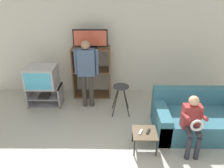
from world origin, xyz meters
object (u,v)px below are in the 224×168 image
Objects in this scene: remote_control_white at (141,132)px; couch at (198,119)px; person_standing_adult at (87,68)px; person_seated_child at (192,121)px; tv_stand at (45,95)px; television_flat at (90,39)px; snack_table at (145,134)px; remote_control_black at (148,131)px; folding_stool at (121,91)px; media_shelf at (92,72)px; television_main at (41,77)px.

remote_control_white is 0.08× the size of couch.
person_seated_child is (1.91, -1.47, -0.35)m from person_standing_adult.
television_flat is (1.08, 0.46, 1.23)m from tv_stand.
snack_table is 1.96m from person_standing_adult.
couch is at bearing 50.91° from remote_control_black.
remote_control_white is 0.14× the size of person_seated_child.
person_standing_adult is (-1.14, 1.46, 0.65)m from snack_table.
person_seated_child is at bearing 21.94° from remote_control_black.
tv_stand is at bearing 144.78° from snack_table.
person_seated_child is (1.15, -1.18, 0.07)m from folding_stool.
folding_stool is at bearing 108.07° from snack_table.
snack_table is 0.09m from remote_control_white.
media_shelf is 0.80× the size of person_standing_adult.
person_seated_child reaches higher than couch.
folding_stool is at bearing -50.10° from media_shelf.
couch is at bearing 58.07° from person_seated_child.
folding_stool is 1.64m from couch.
media_shelf is (1.08, 0.49, 0.41)m from tv_stand.
snack_table is at bearing -35.22° from tv_stand.
remote_control_white is at bearing -62.93° from television_flat.
television_main is at bearing -157.74° from television_flat.
folding_stool is (1.79, -0.36, 0.30)m from tv_stand.
tv_stand is 1.15× the size of folding_stool.
remote_control_white is (0.31, -1.17, -0.17)m from folding_stool.
couch is 2.53m from person_standing_adult.
television_flat is 5.62× the size of remote_control_white.
television_main reaches higher than remote_control_black.
folding_stool is at bearing 134.20° from person_seated_child.
television_main is at bearing 152.43° from person_seated_child.
snack_table is 2.91× the size of remote_control_white.
folding_stool is 0.91m from person_standing_adult.
media_shelf is 3.01× the size of snack_table.
media_shelf is 2.75m from person_seated_child.
folding_stool is at bearing 135.16° from remote_control_black.
folding_stool is 4.65× the size of remote_control_black.
media_shelf is 0.74× the size of couch.
remote_control_white is at bearing -177.79° from snack_table.
remote_control_black and remote_control_white have the same top height.
television_main is at bearing 170.17° from remote_control_black.
television_flat reaches higher than folding_stool.
remote_control_black is (0.44, -1.16, -0.17)m from folding_stool.
person_seated_child is (1.86, -2.03, -0.04)m from media_shelf.
snack_table is 1.24m from couch.
television_main is 0.53× the size of media_shelf.
remote_control_black is at bearing -60.07° from media_shelf.
person_standing_adult is at bearing -95.32° from television_flat.
television_main is 2.71m from snack_table.
folding_stool is 0.39× the size of couch.
remote_control_black is 1.18m from couch.
tv_stand is at bearing 167.52° from remote_control_white.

